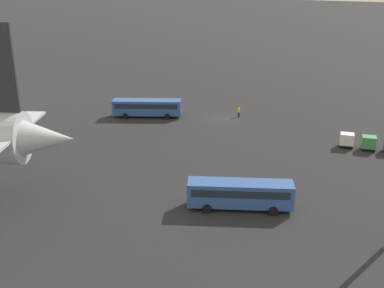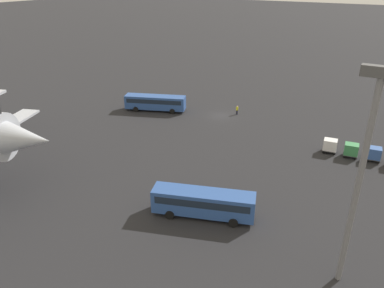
{
  "view_description": "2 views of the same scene",
  "coord_description": "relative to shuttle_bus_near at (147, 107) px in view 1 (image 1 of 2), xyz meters",
  "views": [
    {
      "loc": [
        -26.94,
        74.0,
        24.81
      ],
      "look_at": [
        -5.02,
        24.22,
        4.45
      ],
      "focal_mm": 45.0,
      "sensor_mm": 36.0,
      "label": 1
    },
    {
      "loc": [
        -29.91,
        59.63,
        24.8
      ],
      "look_at": [
        -7.1,
        22.2,
        4.57
      ],
      "focal_mm": 35.0,
      "sensor_mm": 36.0,
      "label": 2
    }
  ],
  "objects": [
    {
      "name": "shuttle_bus_far",
      "position": [
        -25.3,
        25.36,
        0.04
      ],
      "size": [
        11.47,
        6.17,
        3.09
      ],
      "rotation": [
        0.0,
        0.0,
        0.34
      ],
      "color": "#2D5199",
      "rests_on": "ground"
    },
    {
      "name": "worker_person",
      "position": [
        -14.56,
        -6.33,
        -0.94
      ],
      "size": [
        0.38,
        0.38,
        1.74
      ],
      "color": "#1E1E2D",
      "rests_on": "ground"
    },
    {
      "name": "ground_plane",
      "position": [
        -12.33,
        -4.09,
        -1.81
      ],
      "size": [
        600.0,
        600.0,
        0.0
      ],
      "primitive_type": "plane",
      "color": "#232326"
    },
    {
      "name": "shuttle_bus_near",
      "position": [
        0.0,
        0.0,
        0.0
      ],
      "size": [
        11.8,
        6.77,
        3.01
      ],
      "rotation": [
        0.0,
        0.0,
        0.39
      ],
      "color": "#2D5199",
      "rests_on": "ground"
    },
    {
      "name": "cargo_cart_green",
      "position": [
        -36.5,
        1.42,
        -0.62
      ],
      "size": [
        2.22,
        1.95,
        2.06
      ],
      "rotation": [
        0.0,
        0.0,
        0.14
      ],
      "color": "#38383D",
      "rests_on": "ground"
    },
    {
      "name": "cargo_cart_white",
      "position": [
        -33.5,
        1.42,
        -0.62
      ],
      "size": [
        2.22,
        1.95,
        2.06
      ],
      "rotation": [
        0.0,
        0.0,
        0.14
      ],
      "color": "#38383D",
      "rests_on": "ground"
    }
  ]
}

